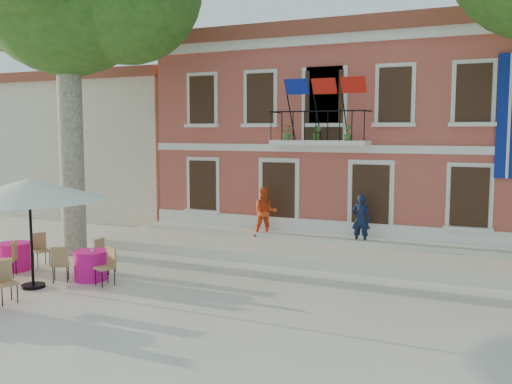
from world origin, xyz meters
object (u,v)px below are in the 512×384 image
at_px(pedestrian_orange, 265,212).
at_px(patio_umbrella, 29,190).
at_px(pedestrian_navy, 361,219).
at_px(cafe_table_3, 14,255).
at_px(cafe_table_4, 91,264).

bearing_deg(pedestrian_orange, patio_umbrella, -144.01).
distance_m(pedestrian_navy, cafe_table_3, 10.33).
distance_m(pedestrian_orange, cafe_table_3, 7.88).
bearing_deg(cafe_table_4, pedestrian_orange, 68.35).
xyz_separation_m(pedestrian_navy, cafe_table_3, (-8.28, -6.14, -0.67)).
bearing_deg(cafe_table_3, pedestrian_navy, 36.54).
distance_m(pedestrian_orange, cafe_table_4, 6.47).
bearing_deg(pedestrian_navy, patio_umbrella, 46.20).
height_order(pedestrian_navy, cafe_table_3, pedestrian_navy).
xyz_separation_m(patio_umbrella, pedestrian_orange, (3.20, 7.15, -1.30)).
distance_m(patio_umbrella, pedestrian_navy, 9.81).
bearing_deg(patio_umbrella, pedestrian_orange, 65.88).
relative_size(pedestrian_orange, cafe_table_4, 0.91).
bearing_deg(pedestrian_navy, pedestrian_orange, -0.09).
height_order(pedestrian_orange, cafe_table_3, pedestrian_orange).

